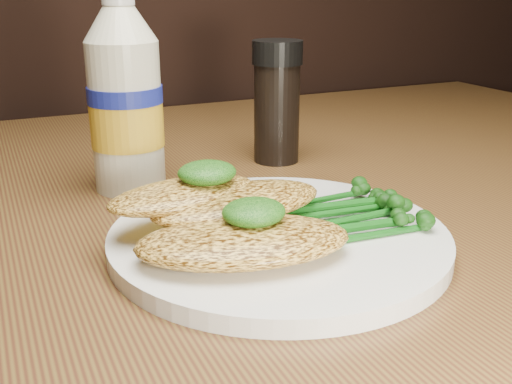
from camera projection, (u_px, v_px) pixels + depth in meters
name	position (u px, v px, depth m)	size (l,w,h in m)	color
plate	(279.00, 238.00, 0.45)	(0.25, 0.25, 0.01)	white
chicken_front	(244.00, 241.00, 0.40)	(0.15, 0.08, 0.02)	#F1BA4C
chicken_mid	(237.00, 202.00, 0.45)	(0.14, 0.07, 0.02)	#F1BA4C
chicken_back	(184.00, 195.00, 0.45)	(0.12, 0.06, 0.02)	#F1BA4C
pesto_front	(254.00, 212.00, 0.41)	(0.04, 0.04, 0.02)	black
pesto_back	(207.00, 173.00, 0.45)	(0.04, 0.04, 0.02)	black
broccolini_bundle	(340.00, 211.00, 0.46)	(0.12, 0.10, 0.02)	#125313
mayo_bottle	(124.00, 88.00, 0.55)	(0.07, 0.07, 0.19)	beige
pepper_grinder	(277.00, 102.00, 0.65)	(0.05, 0.05, 0.13)	black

